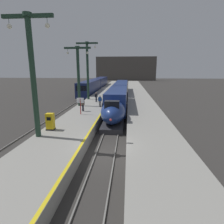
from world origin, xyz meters
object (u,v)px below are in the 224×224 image
at_px(highspeed_train_main, 119,94).
at_px(departure_info_board, 80,103).
at_px(rolling_suitcase, 103,105).
at_px(passenger_mid_platform, 96,96).
at_px(station_column_mid, 78,71).
at_px(ticket_machine_yellow, 50,122).
at_px(passenger_far_waiting, 83,104).
at_px(station_column_near, 32,67).
at_px(passenger_near_edge, 100,100).
at_px(regional_train_adjacent, 96,84).
at_px(station_column_far, 88,66).

distance_m(highspeed_train_main, departure_info_board, 14.27).
height_order(highspeed_train_main, rolling_suitcase, highspeed_train_main).
relative_size(passenger_mid_platform, rolling_suitcase, 1.72).
distance_m(station_column_mid, ticket_machine_yellow, 12.90).
bearing_deg(passenger_far_waiting, station_column_mid, 111.22).
xyz_separation_m(station_column_mid, passenger_mid_platform, (2.04, 3.66, -4.41)).
distance_m(station_column_near, passenger_near_edge, 14.68).
xyz_separation_m(station_column_mid, rolling_suitcase, (3.82, -0.59, -5.09)).
height_order(rolling_suitcase, ticket_machine_yellow, ticket_machine_yellow).
height_order(passenger_near_edge, ticket_machine_yellow, passenger_near_edge).
height_order(highspeed_train_main, passenger_near_edge, highspeed_train_main).
relative_size(highspeed_train_main, passenger_near_edge, 22.13).
bearing_deg(ticket_machine_yellow, passenger_near_edge, 75.76).
bearing_deg(highspeed_train_main, passenger_mid_platform, -132.07).
relative_size(regional_train_adjacent, passenger_near_edge, 21.66).
bearing_deg(station_column_mid, passenger_mid_platform, 60.91).
bearing_deg(passenger_mid_platform, departure_info_board, -92.53).
bearing_deg(passenger_near_edge, regional_train_adjacent, 100.95).
height_order(station_column_near, departure_info_board, station_column_near).
relative_size(station_column_mid, ticket_machine_yellow, 5.59).
height_order(passenger_mid_platform, ticket_machine_yellow, passenger_mid_platform).
bearing_deg(rolling_suitcase, passenger_far_waiting, -125.90).
xyz_separation_m(regional_train_adjacent, station_column_mid, (2.20, -28.16, 4.32)).
bearing_deg(station_column_mid, passenger_near_edge, -5.83).
xyz_separation_m(rolling_suitcase, ticket_machine_yellow, (-3.47, -11.44, 0.44)).
distance_m(passenger_mid_platform, rolling_suitcase, 4.66).
height_order(station_column_mid, station_column_far, station_column_far).
bearing_deg(station_column_mid, departure_info_board, -73.97).
bearing_deg(regional_train_adjacent, rolling_suitcase, -78.16).
bearing_deg(departure_info_board, ticket_machine_yellow, -101.34).
xyz_separation_m(station_column_far, passenger_near_edge, (3.32, -7.00, -5.21)).
bearing_deg(passenger_far_waiting, passenger_mid_platform, 85.75).
distance_m(highspeed_train_main, regional_train_adjacent, 21.78).
relative_size(passenger_far_waiting, rolling_suitcase, 1.72).
relative_size(station_column_near, departure_info_board, 4.60).
bearing_deg(station_column_mid, regional_train_adjacent, 94.47).
bearing_deg(passenger_far_waiting, ticket_machine_yellow, -97.86).
relative_size(rolling_suitcase, departure_info_board, 0.46).
relative_size(regional_train_adjacent, ticket_machine_yellow, 22.88).
bearing_deg(ticket_machine_yellow, highspeed_train_main, 74.47).
bearing_deg(ticket_machine_yellow, station_column_near, -101.18).
height_order(regional_train_adjacent, passenger_near_edge, regional_train_adjacent).
bearing_deg(station_column_far, rolling_suitcase, -62.17).
xyz_separation_m(regional_train_adjacent, ticket_machine_yellow, (2.55, -40.19, -0.34)).
xyz_separation_m(highspeed_train_main, departure_info_board, (-4.27, -13.60, 0.62)).
bearing_deg(station_column_far, ticket_machine_yellow, -88.93).
relative_size(passenger_mid_platform, departure_info_board, 0.80).
relative_size(passenger_mid_platform, passenger_far_waiting, 1.00).
bearing_deg(passenger_near_edge, passenger_mid_platform, 107.69).
bearing_deg(passenger_far_waiting, rolling_suitcase, 54.10).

